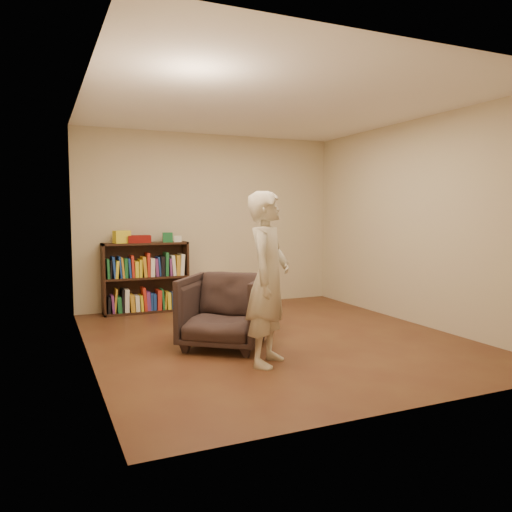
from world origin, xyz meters
name	(u,v)px	position (x,y,z in m)	size (l,w,h in m)	color
floor	(274,338)	(0.00, 0.00, 0.00)	(4.50, 4.50, 0.00)	#4A2418
ceiling	(275,105)	(0.00, 0.00, 2.60)	(4.50, 4.50, 0.00)	white
wall_back	(210,221)	(0.00, 2.25, 1.30)	(4.00, 4.00, 0.00)	#C5B295
wall_left	(86,226)	(-2.00, 0.00, 1.30)	(4.50, 4.50, 0.00)	#C5B295
wall_right	(415,222)	(2.00, 0.00, 1.30)	(4.50, 4.50, 0.00)	#C5B295
bookshelf	(146,282)	(-1.03, 2.09, 0.44)	(1.20, 0.30, 1.00)	black
box_yellow	(122,237)	(-1.35, 2.06, 1.09)	(0.21, 0.16, 0.17)	yellow
red_cloth	(139,239)	(-1.11, 2.06, 1.05)	(0.31, 0.23, 0.10)	maroon
box_green	(168,237)	(-0.71, 2.05, 1.07)	(0.14, 0.14, 0.14)	#1B6733
box_white	(178,239)	(-0.56, 2.06, 1.04)	(0.11, 0.11, 0.09)	white
stool	(219,280)	(0.05, 2.03, 0.41)	(0.35, 0.35, 0.51)	#AD7954
armchair	(224,311)	(-0.64, -0.13, 0.39)	(0.83, 0.85, 0.77)	#2D211E
side_table	(251,300)	(-0.10, 0.42, 0.37)	(0.44, 0.44, 0.45)	#311C10
laptop	(254,289)	(-0.05, 0.45, 0.50)	(0.47, 0.46, 0.22)	#AAAAAF
person	(268,279)	(-0.47, -0.84, 0.81)	(0.59, 0.39, 1.62)	beige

